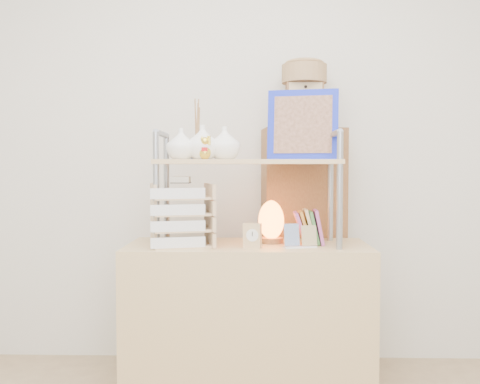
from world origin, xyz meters
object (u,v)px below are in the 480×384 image
(cabinet, at_px, (303,248))
(letter_tray, at_px, (181,218))
(desk, at_px, (248,318))
(salt_lamp, at_px, (271,221))

(cabinet, distance_m, letter_tray, 0.80)
(letter_tray, bearing_deg, cabinet, 34.38)
(desk, height_order, salt_lamp, salt_lamp)
(desk, bearing_deg, cabinet, 50.10)
(cabinet, relative_size, salt_lamp, 6.26)
(desk, bearing_deg, salt_lamp, 25.30)
(cabinet, height_order, salt_lamp, cabinet)
(cabinet, height_order, letter_tray, cabinet)
(desk, xyz_separation_m, salt_lamp, (0.12, 0.06, 0.48))
(salt_lamp, bearing_deg, desk, -154.70)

